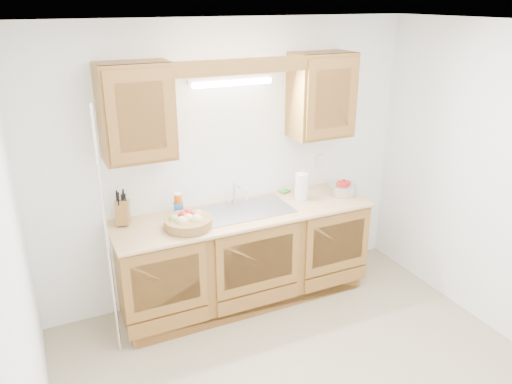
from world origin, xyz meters
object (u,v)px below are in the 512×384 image
fruit_basket (188,221)px  apple_bowl (342,188)px  knife_block (123,212)px  paper_towel (301,187)px

fruit_basket → apple_bowl: (1.55, 0.09, 0.01)m
knife_block → paper_towel: paper_towel is taller
knife_block → apple_bowl: 2.02m
paper_towel → apple_bowl: (0.42, -0.05, -0.06)m
fruit_basket → paper_towel: (1.13, 0.14, 0.07)m
knife_block → paper_towel: 1.60m
fruit_basket → apple_bowl: bearing=3.2°
knife_block → paper_towel: size_ratio=1.00×
paper_towel → apple_bowl: paper_towel is taller
apple_bowl → knife_block: bearing=174.1°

